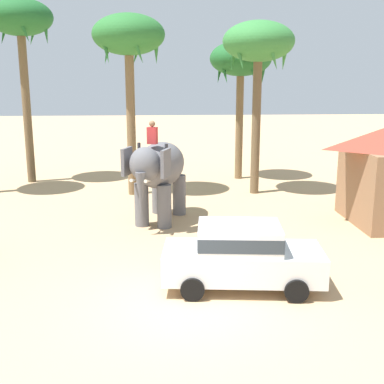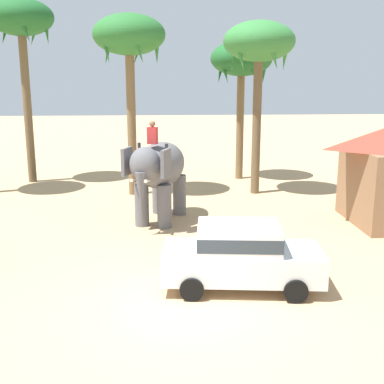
{
  "view_description": "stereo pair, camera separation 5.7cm",
  "coord_description": "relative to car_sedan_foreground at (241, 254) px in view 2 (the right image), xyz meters",
  "views": [
    {
      "loc": [
        -0.54,
        -10.82,
        5.41
      ],
      "look_at": [
        0.53,
        5.41,
        1.6
      ],
      "focal_mm": 46.4,
      "sensor_mm": 36.0,
      "label": 1
    },
    {
      "loc": [
        -0.48,
        -10.83,
        5.41
      ],
      "look_at": [
        0.53,
        5.41,
        1.6
      ],
      "focal_mm": 46.4,
      "sensor_mm": 36.0,
      "label": 2
    }
  ],
  "objects": [
    {
      "name": "palm_tree_leaning_seaward",
      "position": [
        -3.36,
        10.81,
        6.03
      ],
      "size": [
        3.2,
        3.2,
        8.09
      ],
      "color": "brown",
      "rests_on": "ground"
    },
    {
      "name": "palm_tree_far_back",
      "position": [
        2.17,
        14.16,
        5.19
      ],
      "size": [
        3.2,
        3.2,
        7.2
      ],
      "color": "brown",
      "rests_on": "ground"
    },
    {
      "name": "palm_tree_behind_elephant",
      "position": [
        -8.79,
        13.97,
        6.99
      ],
      "size": [
        3.2,
        3.2,
        9.12
      ],
      "color": "brown",
      "rests_on": "ground"
    },
    {
      "name": "elephant_with_mahout",
      "position": [
        -2.12,
        6.22,
        1.06
      ],
      "size": [
        2.64,
        4.01,
        3.88
      ],
      "color": "slate",
      "rests_on": "ground"
    },
    {
      "name": "ground_plane",
      "position": [
        -1.53,
        -1.19,
        -0.93
      ],
      "size": [
        120.0,
        120.0,
        0.0
      ],
      "primitive_type": "plane",
      "color": "tan"
    },
    {
      "name": "palm_tree_near_hut",
      "position": [
        2.38,
        10.68,
        5.78
      ],
      "size": [
        3.2,
        3.2,
        7.82
      ],
      "color": "brown",
      "rests_on": "ground"
    },
    {
      "name": "car_sedan_foreground",
      "position": [
        0.0,
        0.0,
        0.0
      ],
      "size": [
        4.25,
        2.19,
        1.7
      ],
      "color": "white",
      "rests_on": "ground"
    },
    {
      "name": "signboard_yellow",
      "position": [
        5.69,
        4.41,
        0.76
      ],
      "size": [
        1.0,
        0.1,
        2.4
      ],
      "color": "#4C4C51",
      "rests_on": "ground"
    }
  ]
}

